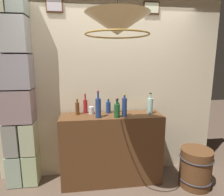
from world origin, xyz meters
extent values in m
cube|color=beige|center=(0.00, 1.10, 1.41)|extent=(3.31, 0.08, 2.82)
cube|color=brown|center=(-0.73, 1.05, 2.48)|extent=(0.22, 0.03, 0.20)
cube|color=#BFB2B8|center=(-0.73, 1.03, 2.48)|extent=(0.19, 0.01, 0.17)
cube|color=brown|center=(0.59, 1.05, 2.48)|extent=(0.23, 0.03, 0.16)
cube|color=beige|center=(0.59, 1.03, 2.48)|extent=(0.20, 0.01, 0.13)
cube|color=#A5BCA4|center=(-1.37, 0.95, 0.23)|extent=(0.20, 0.34, 0.44)
cube|color=#B6CB97|center=(-1.15, 0.95, 0.23)|extent=(0.20, 0.34, 0.44)
cube|color=gray|center=(-1.37, 0.95, 0.69)|extent=(0.19, 0.34, 0.44)
cube|color=#BCC59B|center=(-1.15, 0.95, 0.69)|extent=(0.19, 0.34, 0.44)
cube|color=gray|center=(-1.26, 0.95, 1.15)|extent=(0.40, 0.34, 0.44)
cube|color=#9B939D|center=(-1.26, 0.95, 1.61)|extent=(0.42, 0.34, 0.44)
cube|color=#AAAAA7|center=(-1.26, 0.95, 2.07)|extent=(0.41, 0.34, 0.44)
cube|color=brown|center=(0.00, 0.81, 0.50)|extent=(1.42, 0.41, 1.01)
cylinder|color=navy|center=(-0.03, 0.92, 1.09)|extent=(0.07, 0.07, 0.16)
cylinder|color=navy|center=(-0.03, 0.92, 1.19)|extent=(0.03, 0.03, 0.05)
cylinder|color=#B7932D|center=(-0.03, 0.92, 1.22)|extent=(0.03, 0.03, 0.01)
cylinder|color=maroon|center=(-0.36, 0.97, 1.10)|extent=(0.06, 0.06, 0.19)
cylinder|color=maroon|center=(-0.36, 0.97, 1.24)|extent=(0.02, 0.02, 0.09)
cylinder|color=#B7932D|center=(-0.36, 0.97, 1.29)|extent=(0.03, 0.03, 0.01)
cylinder|color=navy|center=(-0.19, 0.71, 1.14)|extent=(0.07, 0.07, 0.26)
cylinder|color=navy|center=(-0.19, 0.71, 1.31)|extent=(0.02, 0.02, 0.09)
cylinder|color=maroon|center=(-0.19, 0.71, 1.36)|extent=(0.03, 0.03, 0.01)
cylinder|color=navy|center=(0.16, 0.73, 1.13)|extent=(0.07, 0.07, 0.25)
cylinder|color=navy|center=(0.16, 0.73, 1.28)|extent=(0.03, 0.03, 0.04)
cylinder|color=#B7932D|center=(0.16, 0.73, 1.31)|extent=(0.03, 0.03, 0.01)
cylinder|color=#195226|center=(0.06, 0.68, 1.10)|extent=(0.08, 0.08, 0.18)
cylinder|color=#195226|center=(0.06, 0.68, 1.22)|extent=(0.03, 0.03, 0.06)
cylinder|color=black|center=(0.06, 0.68, 1.25)|extent=(0.04, 0.04, 0.01)
cylinder|color=brown|center=(0.11, 0.96, 1.08)|extent=(0.05, 0.05, 0.14)
cylinder|color=brown|center=(0.11, 0.96, 1.18)|extent=(0.02, 0.02, 0.05)
cylinder|color=maroon|center=(0.11, 0.96, 1.21)|extent=(0.02, 0.02, 0.01)
cylinder|color=#5D3515|center=(-0.47, 0.89, 1.09)|extent=(0.05, 0.05, 0.17)
cylinder|color=#5D3515|center=(-0.47, 0.89, 1.20)|extent=(0.02, 0.02, 0.05)
cylinder|color=#B7932D|center=(-0.47, 0.89, 1.23)|extent=(0.03, 0.03, 0.01)
cylinder|color=#A2CDC1|center=(0.55, 0.80, 1.12)|extent=(0.08, 0.08, 0.22)
cylinder|color=#A2CDC1|center=(0.55, 0.80, 1.27)|extent=(0.03, 0.03, 0.07)
cylinder|color=black|center=(0.55, 0.80, 1.31)|extent=(0.03, 0.03, 0.01)
cylinder|color=silver|center=(-0.28, 0.91, 1.06)|extent=(0.07, 0.07, 0.10)
cone|color=beige|center=(-0.03, 0.12, 2.09)|extent=(0.61, 0.61, 0.20)
torus|color=#AD8433|center=(-0.03, 0.12, 2.00)|extent=(0.62, 0.62, 0.02)
cylinder|color=brown|center=(1.16, 0.55, 0.27)|extent=(0.43, 0.43, 0.55)
torus|color=#333338|center=(1.16, 0.55, 0.43)|extent=(0.46, 0.46, 0.02)
torus|color=#333338|center=(1.16, 0.55, 0.12)|extent=(0.46, 0.46, 0.02)
camera|label=1|loc=(-0.33, -1.76, 1.76)|focal=31.02mm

